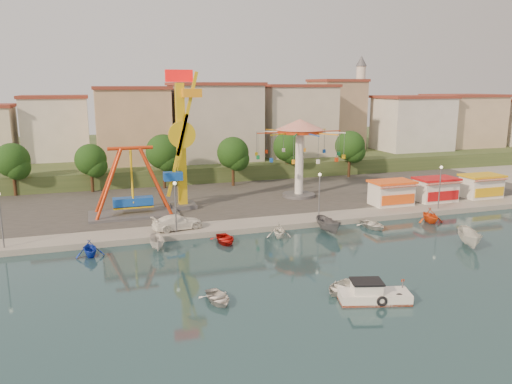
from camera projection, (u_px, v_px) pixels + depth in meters
name	position (u px, v px, depth m)	size (l,w,h in m)	color
ground	(298.00, 273.00, 41.56)	(200.00, 200.00, 0.00)	#15323B
quay_deck	(177.00, 162.00, 99.09)	(200.00, 100.00, 0.60)	#9E998E
asphalt_pad	(214.00, 193.00, 69.30)	(90.00, 28.00, 0.01)	#4C4944
hill_terrace	(172.00, 153.00, 103.48)	(200.00, 60.00, 3.00)	#384C26
pirate_ship_ride	(132.00, 183.00, 56.91)	(10.00, 5.00, 8.00)	#59595E
kamikaze_tower	(183.00, 143.00, 59.44)	(3.97, 3.10, 16.50)	#59595E
wave_swinger	(300.00, 140.00, 65.77)	(11.60, 11.60, 10.40)	#59595E
booth_left	(391.00, 193.00, 62.38)	(5.40, 3.78, 3.08)	white
booth_mid	(436.00, 189.00, 64.40)	(5.40, 3.78, 3.08)	white
booth_right	(481.00, 186.00, 66.61)	(5.40, 3.78, 3.08)	white
lamp_post_0	(1.00, 222.00, 45.67)	(0.14, 0.14, 5.00)	#59595E
lamp_post_1	(176.00, 208.00, 50.55)	(0.14, 0.14, 5.00)	#59595E
lamp_post_2	(319.00, 198.00, 55.42)	(0.14, 0.14, 5.00)	#59595E
lamp_post_3	(440.00, 188.00, 60.29)	(0.14, 0.14, 5.00)	#59595E
tree_0	(12.00, 160.00, 66.84)	(4.60, 4.60, 7.19)	#382314
tree_1	(91.00, 160.00, 69.26)	(4.35, 4.35, 6.80)	#382314
tree_2	(163.00, 152.00, 71.75)	(5.02, 5.02, 7.85)	#382314
tree_3	(233.00, 153.00, 73.53)	(4.68, 4.68, 7.32)	#382314
tree_4	(288.00, 147.00, 79.31)	(4.86, 4.86, 7.60)	#382314
tree_5	(350.00, 146.00, 80.68)	(4.83, 4.83, 7.54)	#382314
building_1	(55.00, 135.00, 81.26)	(12.33, 9.01, 8.63)	silver
building_2	(137.00, 125.00, 85.52)	(11.95, 9.28, 11.23)	tan
building_3	(219.00, 130.00, 87.00)	(12.59, 10.50, 9.20)	beige
building_4	(284.00, 127.00, 94.26)	(10.75, 9.23, 9.24)	beige
building_5	(352.00, 121.00, 96.36)	(12.77, 10.96, 11.21)	tan
building_6	(409.00, 117.00, 98.38)	(8.23, 8.98, 12.36)	silver
building_7	(442.00, 123.00, 106.96)	(11.59, 10.93, 8.76)	beige
minaret	(360.00, 99.00, 100.04)	(2.80, 2.80, 18.00)	silver
cabin_motorboat	(373.00, 296.00, 35.98)	(5.41, 3.23, 1.79)	white
rowboat_a	(218.00, 298.00, 35.95)	(2.25, 3.15, 0.65)	silver
rowboat_b	(341.00, 287.00, 37.75)	(2.46, 3.45, 0.71)	silver
skiff	(470.00, 238.00, 48.20)	(1.68, 4.45, 1.72)	silver
van	(177.00, 222.00, 51.93)	(2.13, 5.23, 1.52)	white
moored_boat_1	(90.00, 248.00, 45.49)	(2.52, 2.92, 1.54)	#1635C0
moored_boat_2	(157.00, 243.00, 47.36)	(1.32, 3.51, 1.35)	silver
moored_boat_3	(225.00, 239.00, 49.46)	(2.52, 3.54, 0.73)	#B4130E
moored_boat_4	(279.00, 230.00, 51.11)	(2.51, 2.91, 1.53)	white
moored_boat_5	(329.00, 225.00, 52.82)	(1.59, 4.24, 1.64)	#5A595E
moored_boat_6	(373.00, 225.00, 54.55)	(2.60, 3.64, 0.75)	silver
moored_boat_7	(430.00, 215.00, 56.70)	(2.78, 3.22, 1.70)	#EC4E14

